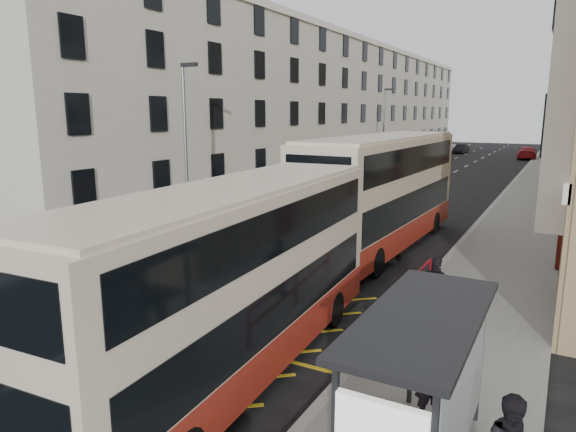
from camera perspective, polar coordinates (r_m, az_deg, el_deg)
The scene contains 19 objects.
ground at distance 13.77m, azimuth -22.53°, elevation -14.77°, with size 200.00×200.00×0.00m, color black.
pavement_right at distance 38.01m, azimuth 25.43°, elevation 1.56°, with size 4.00×120.00×0.15m, color slate.
pavement_left at distance 41.77m, azimuth 3.74°, elevation 3.45°, with size 3.00×120.00×0.15m, color slate.
kerb_right at distance 38.16m, azimuth 22.44°, elevation 1.84°, with size 0.25×120.00×0.15m, color gray.
kerb_left at distance 41.17m, azimuth 5.63°, elevation 3.30°, with size 0.25×120.00×0.15m, color gray.
road_markings at distance 53.77m, azimuth 17.93°, elevation 4.64°, with size 10.00×110.00×0.01m, color silver, non-canonical shape.
terrace_left at distance 57.94m, azimuth 5.02°, elevation 12.05°, with size 9.18×79.00×13.25m.
bus_shelter at distance 8.20m, azimuth 14.92°, elevation -16.14°, with size 1.65×4.25×2.70m.
guard_railing at distance 14.66m, azimuth 12.52°, elevation -8.88°, with size 0.06×6.56×1.01m.
street_lamp_near at distance 25.44m, azimuth -11.26°, elevation 8.44°, with size 0.93×0.18×8.00m.
street_lamp_far at distance 52.14m, azimuth 10.64°, elevation 9.90°, with size 0.93×0.18×8.00m.
double_decker_front at distance 11.53m, azimuth -6.11°, elevation -7.18°, with size 3.13×11.01×4.34m.
double_decker_rear at distance 22.47m, azimuth 10.46°, elevation 2.62°, with size 3.22×12.40×4.91m.
pedestrian_near at distance 10.45m, azimuth 15.43°, elevation -17.26°, with size 0.57×0.38×1.57m, color black.
pedestrian_far at distance 14.87m, azimuth 16.13°, elevation -7.87°, with size 1.08×0.45×1.85m, color black.
white_van at distance 54.53m, azimuth 12.55°, elevation 5.77°, with size 2.40×5.21×1.45m, color white.
car_silver at distance 67.82m, azimuth 15.82°, elevation 6.73°, with size 1.85×4.60×1.57m, color #93959A.
car_dark at distance 79.21m, azimuth 18.67°, elevation 7.09°, with size 1.40×4.00×1.32m, color black.
car_red at distance 72.58m, azimuth 25.04°, elevation 6.37°, with size 2.20×5.41×1.57m, color #A7171B.
Camera 1 is at (9.93, -7.51, 5.89)m, focal length 32.00 mm.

